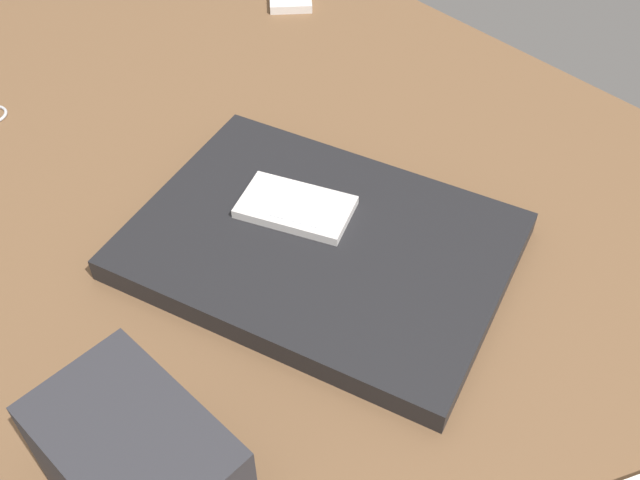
# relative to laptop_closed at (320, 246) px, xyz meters

# --- Properties ---
(desk_surface) EXTENTS (1.20, 0.80, 0.03)m
(desk_surface) POSITION_rel_laptop_closed_xyz_m (0.08, -0.04, -0.03)
(desk_surface) COLOR brown
(desk_surface) RESTS_ON ground
(laptop_closed) EXTENTS (0.41, 0.35, 0.02)m
(laptop_closed) POSITION_rel_laptop_closed_xyz_m (0.00, 0.00, 0.00)
(laptop_closed) COLOR black
(laptop_closed) RESTS_ON desk_surface
(cell_phone_on_laptop) EXTENTS (0.12, 0.10, 0.01)m
(cell_phone_on_laptop) POSITION_rel_laptop_closed_xyz_m (0.04, -0.01, 0.02)
(cell_phone_on_laptop) COLOR silver
(cell_phone_on_laptop) RESTS_ON laptop_closed
(desk_organizer) EXTENTS (0.14, 0.09, 0.11)m
(desk_organizer) POSITION_rel_laptop_closed_xyz_m (-0.10, 0.26, 0.04)
(desk_organizer) COLOR #2D2D33
(desk_organizer) RESTS_ON desk_surface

